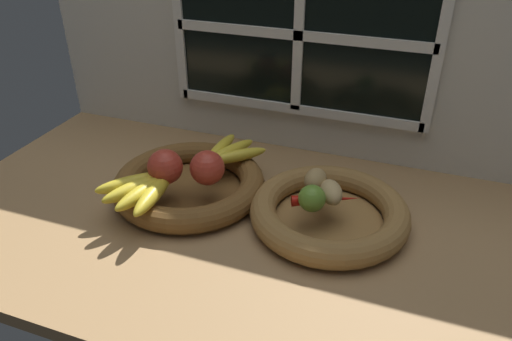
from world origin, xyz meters
TOP-DOWN VIEW (x-y plane):
  - ground_plane at (0.00, 0.00)cm, footprint 140.00×90.00cm
  - back_wall at (0.00, 29.77)cm, footprint 140.00×4.60cm
  - fruit_bowl_left at (-16.71, -1.40)cm, footprint 34.81×34.81cm
  - fruit_bowl_right at (16.08, -1.40)cm, footprint 33.53×33.53cm
  - apple_red_right at (-10.71, -3.66)cm, footprint 7.63×7.63cm
  - apple_red_front at (-19.44, -6.43)cm, footprint 7.73×7.73cm
  - banana_bunch_front at (-21.49, -12.69)cm, footprint 15.30×17.64cm
  - banana_bunch_back at (-11.00, 8.49)cm, footprint 13.19×16.31cm
  - potato_large at (16.08, -1.40)cm, footprint 7.17×8.66cm
  - potato_oblong at (11.98, 1.78)cm, footprint 4.80×6.65cm
  - lime_near at (13.14, -5.81)cm, footprint 5.54×5.54cm
  - chili_pepper at (15.51, -2.87)cm, footprint 14.07×8.05cm

SIDE VIEW (x-z plane):
  - ground_plane at x=0.00cm, z-range -3.00..0.00cm
  - fruit_bowl_left at x=-16.71cm, z-range -0.18..5.36cm
  - fruit_bowl_right at x=16.08cm, z-range -0.18..5.36cm
  - chili_pepper at x=15.51cm, z-range 5.54..7.87cm
  - banana_bunch_back at x=-11.00cm, z-range 5.54..8.34cm
  - banana_bunch_front at x=-21.49cm, z-range 5.54..8.84cm
  - potato_large at x=16.08cm, z-range 5.54..9.84cm
  - potato_oblong at x=11.98cm, z-range 5.54..10.27cm
  - lime_near at x=13.14cm, z-range 5.54..11.08cm
  - apple_red_right at x=-10.71cm, z-range 5.54..13.17cm
  - apple_red_front at x=-19.44cm, z-range 5.54..13.26cm
  - back_wall at x=0.00cm, z-range 0.38..55.38cm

